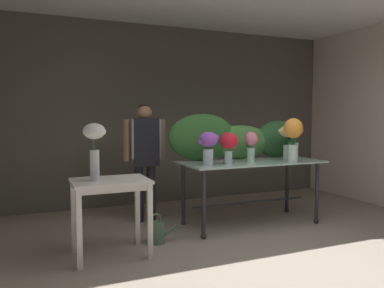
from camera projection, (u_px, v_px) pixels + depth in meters
The scene contains 15 objects.
ground_plane at pixel (215, 225), 4.99m from camera, with size 7.69×7.69×0.00m, color gray.
wall_back at pixel (172, 115), 6.39m from camera, with size 5.91×0.12×2.89m, color #5B564C.
wall_right at pixel (383, 115), 6.04m from camera, with size 0.12×3.40×2.89m, color beige.
display_table_glass at pixel (251, 171), 5.01m from camera, with size 1.86×0.84×0.85m.
side_table_white at pixel (110, 190), 3.86m from camera, with size 0.76×0.57×0.79m.
florist at pixel (145, 150), 5.13m from camera, with size 0.58×0.24×1.59m.
foliage_backdrop at pixel (234, 139), 5.22m from camera, with size 2.03×0.26×0.62m.
vase_violet_ranunculus at pixel (208, 145), 4.55m from camera, with size 0.26×0.23×0.40m.
vase_rosy_lilies at pixel (251, 144), 4.94m from camera, with size 0.18×0.17×0.39m.
vase_ivory_freesia at pixel (294, 135), 5.37m from camera, with size 0.25×0.25×0.50m.
vase_sunset_roses at pixel (293, 135), 4.86m from camera, with size 0.24×0.24×0.56m.
vase_crimson_carnations at pixel (228, 144), 4.63m from camera, with size 0.22×0.22×0.39m.
vase_peach_anemones at pixel (287, 137), 5.13m from camera, with size 0.22×0.21×0.46m.
vase_white_roses_tall at pixel (95, 143), 3.77m from camera, with size 0.23×0.22×0.57m.
watering_can at pixel (156, 232), 4.29m from camera, with size 0.35×0.18×0.34m.
Camera 1 is at (-2.20, -2.75, 1.44)m, focal length 35.65 mm.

